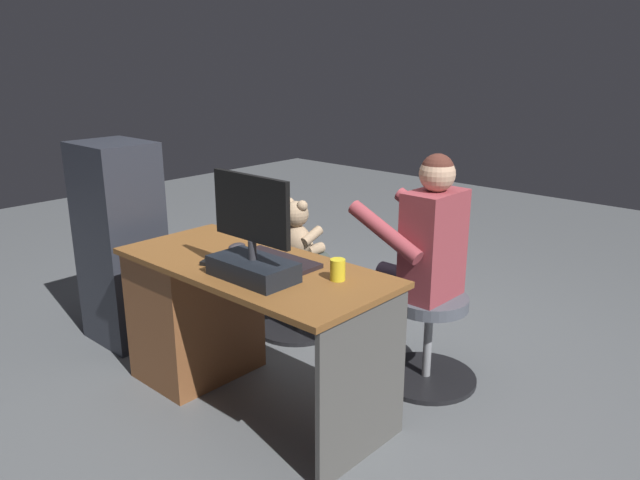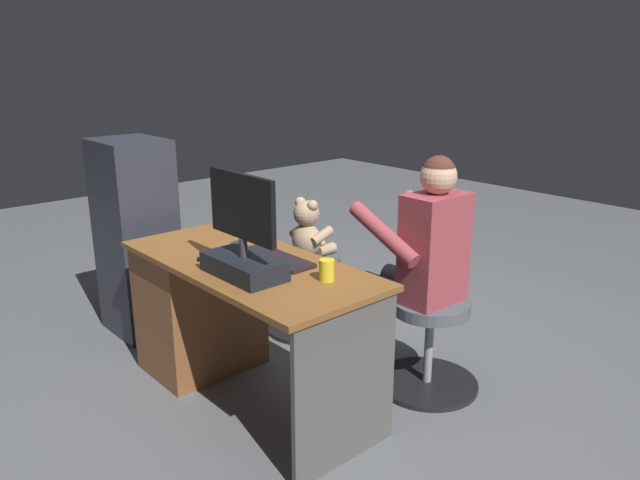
{
  "view_description": "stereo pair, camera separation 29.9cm",
  "coord_description": "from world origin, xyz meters",
  "px_view_note": "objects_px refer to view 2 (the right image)",
  "views": [
    {
      "loc": [
        -2.01,
        2.14,
        1.63
      ],
      "look_at": [
        -0.08,
        0.02,
        0.76
      ],
      "focal_mm": 34.19,
      "sensor_mm": 36.0,
      "label": 1
    },
    {
      "loc": [
        -2.22,
        1.93,
        1.63
      ],
      "look_at": [
        -0.08,
        0.02,
        0.76
      ],
      "focal_mm": 34.19,
      "sensor_mm": 36.0,
      "label": 2
    }
  ],
  "objects_px": {
    "office_chair_teddy": "(307,288)",
    "visitor_chair": "(429,340)",
    "computer_mouse": "(238,244)",
    "teddy_bear": "(308,231)",
    "keyboard": "(276,258)",
    "cup": "(327,270)",
    "monitor": "(243,247)",
    "tv_remote": "(210,256)",
    "desk": "(211,305)",
    "person": "(420,254)"
  },
  "relations": [
    {
      "from": "office_chair_teddy",
      "to": "visitor_chair",
      "type": "distance_m",
      "value": 0.93
    },
    {
      "from": "computer_mouse",
      "to": "office_chair_teddy",
      "type": "height_order",
      "value": "computer_mouse"
    },
    {
      "from": "teddy_bear",
      "to": "visitor_chair",
      "type": "height_order",
      "value": "teddy_bear"
    },
    {
      "from": "computer_mouse",
      "to": "keyboard",
      "type": "bearing_deg",
      "value": -175.47
    },
    {
      "from": "cup",
      "to": "office_chair_teddy",
      "type": "distance_m",
      "value": 1.17
    },
    {
      "from": "monitor",
      "to": "visitor_chair",
      "type": "bearing_deg",
      "value": -112.48
    },
    {
      "from": "cup",
      "to": "teddy_bear",
      "type": "distance_m",
      "value": 1.08
    },
    {
      "from": "monitor",
      "to": "teddy_bear",
      "type": "xyz_separation_m",
      "value": [
        0.58,
        -0.86,
        -0.22
      ]
    },
    {
      "from": "cup",
      "to": "tv_remote",
      "type": "relative_size",
      "value": 0.62
    },
    {
      "from": "monitor",
      "to": "keyboard",
      "type": "xyz_separation_m",
      "value": [
        0.07,
        -0.23,
        -0.12
      ]
    },
    {
      "from": "tv_remote",
      "to": "teddy_bear",
      "type": "bearing_deg",
      "value": -94.22
    },
    {
      "from": "monitor",
      "to": "tv_remote",
      "type": "distance_m",
      "value": 0.33
    },
    {
      "from": "teddy_bear",
      "to": "visitor_chair",
      "type": "relative_size",
      "value": 0.69
    },
    {
      "from": "desk",
      "to": "keyboard",
      "type": "bearing_deg",
      "value": -165.75
    },
    {
      "from": "office_chair_teddy",
      "to": "tv_remote",
      "type": "bearing_deg",
      "value": 108.03
    },
    {
      "from": "teddy_bear",
      "to": "person",
      "type": "xyz_separation_m",
      "value": [
        -0.85,
        0.0,
        0.06
      ]
    },
    {
      "from": "visitor_chair",
      "to": "person",
      "type": "bearing_deg",
      "value": 0.72
    },
    {
      "from": "computer_mouse",
      "to": "office_chair_teddy",
      "type": "xyz_separation_m",
      "value": [
        0.23,
        -0.64,
        -0.47
      ]
    },
    {
      "from": "desk",
      "to": "monitor",
      "type": "xyz_separation_m",
      "value": [
        -0.5,
        0.12,
        0.46
      ]
    },
    {
      "from": "cup",
      "to": "person",
      "type": "xyz_separation_m",
      "value": [
        0.01,
        -0.63,
        -0.07
      ]
    },
    {
      "from": "desk",
      "to": "cup",
      "type": "xyz_separation_m",
      "value": [
        -0.78,
        -0.11,
        0.38
      ]
    },
    {
      "from": "computer_mouse",
      "to": "person",
      "type": "height_order",
      "value": "person"
    },
    {
      "from": "office_chair_teddy",
      "to": "person",
      "type": "bearing_deg",
      "value": -179.28
    },
    {
      "from": "keyboard",
      "to": "tv_remote",
      "type": "xyz_separation_m",
      "value": [
        0.24,
        0.21,
        -0.0
      ]
    },
    {
      "from": "monitor",
      "to": "computer_mouse",
      "type": "xyz_separation_m",
      "value": [
        0.35,
        -0.21,
        -0.11
      ]
    },
    {
      "from": "desk",
      "to": "computer_mouse",
      "type": "xyz_separation_m",
      "value": [
        -0.15,
        -0.09,
        0.35
      ]
    },
    {
      "from": "desk",
      "to": "computer_mouse",
      "type": "relative_size",
      "value": 14.26
    },
    {
      "from": "person",
      "to": "tv_remote",
      "type": "bearing_deg",
      "value": 55.4
    },
    {
      "from": "cup",
      "to": "visitor_chair",
      "type": "xyz_separation_m",
      "value": [
        -0.07,
        -0.63,
        -0.51
      ]
    },
    {
      "from": "desk",
      "to": "visitor_chair",
      "type": "bearing_deg",
      "value": -139.16
    },
    {
      "from": "computer_mouse",
      "to": "office_chair_teddy",
      "type": "distance_m",
      "value": 0.83
    },
    {
      "from": "desk",
      "to": "tv_remote",
      "type": "xyz_separation_m",
      "value": [
        -0.19,
        0.1,
        0.34
      ]
    },
    {
      "from": "office_chair_teddy",
      "to": "person",
      "type": "height_order",
      "value": "person"
    },
    {
      "from": "office_chair_teddy",
      "to": "teddy_bear",
      "type": "bearing_deg",
      "value": -90.0
    },
    {
      "from": "keyboard",
      "to": "teddy_bear",
      "type": "xyz_separation_m",
      "value": [
        0.51,
        -0.63,
        -0.1
      ]
    },
    {
      "from": "teddy_bear",
      "to": "monitor",
      "type": "bearing_deg",
      "value": 123.94
    },
    {
      "from": "tv_remote",
      "to": "teddy_bear",
      "type": "xyz_separation_m",
      "value": [
        0.27,
        -0.84,
        -0.1
      ]
    },
    {
      "from": "desk",
      "to": "tv_remote",
      "type": "bearing_deg",
      "value": 152.36
    },
    {
      "from": "desk",
      "to": "teddy_bear",
      "type": "height_order",
      "value": "teddy_bear"
    },
    {
      "from": "cup",
      "to": "desk",
      "type": "bearing_deg",
      "value": 7.65
    },
    {
      "from": "desk",
      "to": "office_chair_teddy",
      "type": "xyz_separation_m",
      "value": [
        0.08,
        -0.73,
        -0.12
      ]
    },
    {
      "from": "computer_mouse",
      "to": "office_chair_teddy",
      "type": "bearing_deg",
      "value": -70.45
    },
    {
      "from": "computer_mouse",
      "to": "cup",
      "type": "distance_m",
      "value": 0.63
    },
    {
      "from": "office_chair_teddy",
      "to": "teddy_bear",
      "type": "relative_size",
      "value": 1.45
    },
    {
      "from": "teddy_bear",
      "to": "office_chair_teddy",
      "type": "bearing_deg",
      "value": 90.0
    },
    {
      "from": "visitor_chair",
      "to": "cup",
      "type": "bearing_deg",
      "value": 83.46
    },
    {
      "from": "keyboard",
      "to": "computer_mouse",
      "type": "bearing_deg",
      "value": 4.53
    },
    {
      "from": "monitor",
      "to": "tv_remote",
      "type": "bearing_deg",
      "value": -3.83
    },
    {
      "from": "tv_remote",
      "to": "person",
      "type": "distance_m",
      "value": 1.02
    },
    {
      "from": "monitor",
      "to": "tv_remote",
      "type": "relative_size",
      "value": 2.99
    }
  ]
}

